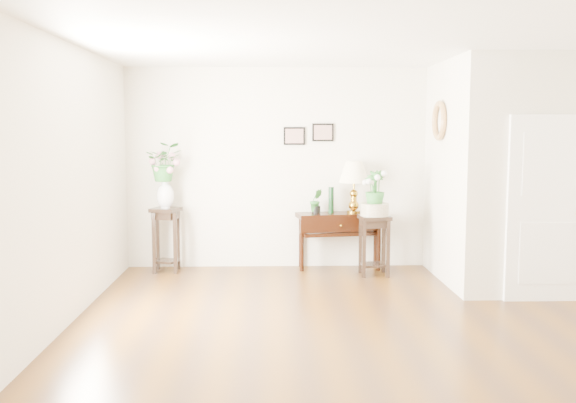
{
  "coord_description": "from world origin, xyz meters",
  "views": [
    {
      "loc": [
        -1.02,
        -6.25,
        1.91
      ],
      "look_at": [
        -0.78,
        1.3,
        1.09
      ],
      "focal_mm": 40.0,
      "sensor_mm": 36.0,
      "label": 1
    }
  ],
  "objects_px": {
    "plant_stand_b": "(374,245)",
    "plant_stand_a": "(166,240)",
    "table_lamp": "(354,188)",
    "console_table": "(339,241)"
  },
  "relations": [
    {
      "from": "table_lamp",
      "to": "plant_stand_b",
      "type": "bearing_deg",
      "value": -61.23
    },
    {
      "from": "console_table",
      "to": "plant_stand_b",
      "type": "bearing_deg",
      "value": -53.74
    },
    {
      "from": "console_table",
      "to": "plant_stand_a",
      "type": "bearing_deg",
      "value": 173.08
    },
    {
      "from": "console_table",
      "to": "plant_stand_a",
      "type": "distance_m",
      "value": 2.39
    },
    {
      "from": "console_table",
      "to": "table_lamp",
      "type": "distance_m",
      "value": 0.77
    },
    {
      "from": "plant_stand_a",
      "to": "plant_stand_b",
      "type": "distance_m",
      "value": 2.82
    },
    {
      "from": "console_table",
      "to": "plant_stand_b",
      "type": "height_order",
      "value": "plant_stand_b"
    },
    {
      "from": "plant_stand_b",
      "to": "plant_stand_a",
      "type": "bearing_deg",
      "value": 173.88
    },
    {
      "from": "plant_stand_a",
      "to": "plant_stand_b",
      "type": "bearing_deg",
      "value": -6.12
    },
    {
      "from": "table_lamp",
      "to": "plant_stand_a",
      "type": "distance_m",
      "value": 2.68
    }
  ]
}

